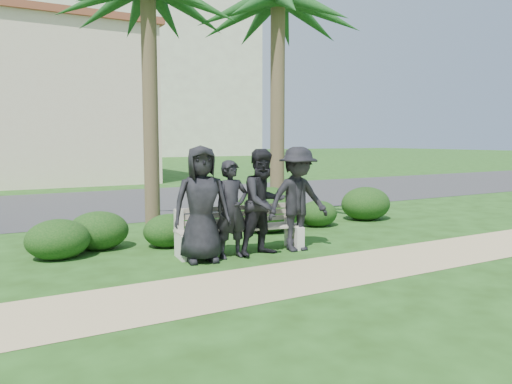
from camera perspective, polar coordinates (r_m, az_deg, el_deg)
ground at (r=9.10m, az=0.49°, el=-6.63°), size 160.00×160.00×0.00m
footpath at (r=7.64m, az=7.38°, el=-9.15°), size 30.00×1.60×0.01m
asphalt_street at (r=16.42m, az=-13.68°, el=-1.11°), size 160.00×8.00×0.01m
stucco_bldg_right at (r=25.96m, az=-22.24°, el=9.28°), size 8.40×8.40×7.30m
hotel_tower at (r=66.33m, az=-13.57°, el=15.78°), size 26.00×18.00×37.30m
park_bench at (r=8.83m, az=-1.85°, el=-4.65°), size 2.32×0.77×0.79m
man_a at (r=8.13m, az=-6.24°, el=-1.38°), size 1.03×0.77×1.90m
man_b at (r=8.39m, az=-2.81°, el=-1.99°), size 0.62×0.42×1.65m
man_c at (r=8.56m, az=0.90°, el=-1.19°), size 0.99×0.82×1.84m
man_d at (r=8.93m, az=4.79°, el=-0.82°), size 1.24×0.75×1.87m
hedge_a at (r=9.03m, az=-21.72°, el=-4.93°), size 1.06×0.87×0.69m
hedge_b at (r=9.55m, az=-17.60°, el=-4.12°), size 1.10×0.91×0.72m
hedge_c at (r=9.47m, az=-9.90°, el=-4.26°), size 0.97×0.80×0.63m
hedge_d at (r=10.87m, az=1.45°, el=-1.88°), size 1.53×1.26×1.00m
hedge_e at (r=11.59m, az=7.08°, el=-2.39°), size 0.94×0.77×0.61m
hedge_f at (r=12.73m, az=12.43°, el=-1.20°), size 1.30×1.07×0.85m
palm_right at (r=11.68m, az=2.52°, el=21.05°), size 3.00×3.00×6.00m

